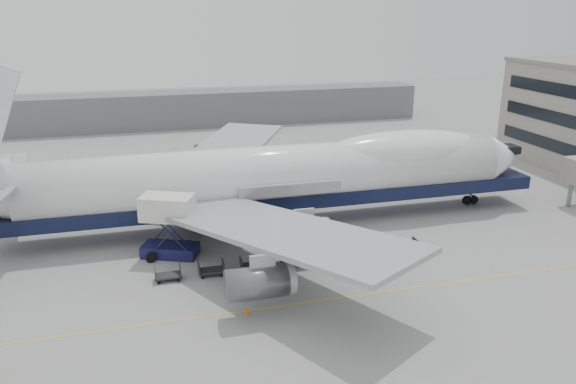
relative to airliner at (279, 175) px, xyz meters
name	(u,v)px	position (x,y,z in m)	size (l,w,h in m)	color
ground	(304,269)	(-0.64, -12.00, -5.62)	(260.00, 260.00, 0.00)	gray
apron_line	(325,300)	(-0.64, -18.00, -5.62)	(60.00, 0.15, 0.01)	gold
hangar	(156,110)	(-10.64, 58.00, -2.12)	(110.00, 8.00, 7.00)	slate
airliner	(279,175)	(0.00, 0.00, 0.00)	(67.00, 55.30, 19.98)	white
catering_truck	(168,223)	(-12.38, -5.67, -2.17)	(5.88, 5.02, 6.17)	#161944
traffic_cone	(246,310)	(-7.39, -18.39, -5.35)	(0.40, 0.40, 0.59)	orange
dolly_0	(168,275)	(-12.95, -10.92, -5.09)	(2.30, 1.35, 1.30)	#2D2D30
dolly_1	(211,270)	(-9.11, -10.92, -5.09)	(2.30, 1.35, 1.30)	#2D2D30
dolly_2	(253,265)	(-5.26, -10.92, -5.09)	(2.30, 1.35, 1.30)	#2D2D30
dolly_3	(293,260)	(-1.42, -10.92, -5.09)	(2.30, 1.35, 1.30)	#2D2D30
dolly_4	(332,256)	(2.43, -10.92, -5.09)	(2.30, 1.35, 1.30)	#2D2D30
dolly_5	(369,251)	(6.27, -10.92, -5.09)	(2.30, 1.35, 1.30)	#2D2D30
dolly_6	(405,247)	(10.12, -10.92, -5.09)	(2.30, 1.35, 1.30)	#2D2D30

